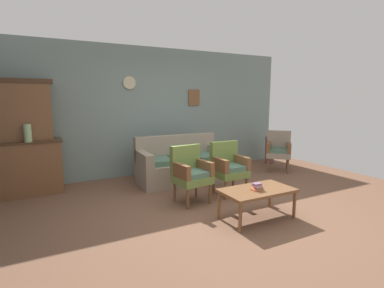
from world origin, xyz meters
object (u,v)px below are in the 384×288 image
armchair_row_middle (228,166)px  coffee_table (257,192)px  vase_on_cabinet (28,133)px  armchair_near_cabinet (190,171)px  book_stack_on_table (257,187)px  wingback_chair_by_fireplace (278,149)px  floral_couch (181,165)px  floor_vase_by_wall (270,150)px  side_cabinet (27,168)px

armchair_row_middle → coffee_table: (-0.26, -1.06, -0.12)m
vase_on_cabinet → armchair_near_cabinet: 2.74m
armchair_row_middle → book_stack_on_table: bearing=-104.9°
wingback_chair_by_fireplace → coffee_table: (-2.21, -1.88, -0.12)m
vase_on_cabinet → armchair_row_middle: 3.37m
floral_couch → floor_vase_by_wall: floral_couch is taller
side_cabinet → book_stack_on_table: 3.86m
armchair_row_middle → wingback_chair_by_fireplace: 2.12m
side_cabinet → book_stack_on_table: (2.77, -2.70, -0.00)m
side_cabinet → coffee_table: 3.86m
vase_on_cabinet → side_cabinet: bearing=109.3°
armchair_row_middle → coffee_table: size_ratio=0.90×
floral_couch → coffee_table: size_ratio=1.75×
book_stack_on_table → floor_vase_by_wall: 3.69m
vase_on_cabinet → armchair_near_cabinet: vase_on_cabinet is taller
floral_couch → armchair_row_middle: same height
floral_couch → coffee_table: bearing=-86.9°
vase_on_cabinet → armchair_row_middle: (2.99, -1.42, -0.58)m
armchair_near_cabinet → floor_vase_by_wall: 3.46m
floor_vase_by_wall → armchair_row_middle: bearing=-147.1°
side_cabinet → floral_couch: bearing=-11.3°
wingback_chair_by_fireplace → floral_couch: bearing=173.9°
coffee_table → armchair_row_middle: bearing=76.0°
armchair_row_middle → floral_couch: bearing=109.5°
side_cabinet → armchair_row_middle: bearing=-27.7°
vase_on_cabinet → coffee_table: vase_on_cabinet is taller
armchair_row_middle → vase_on_cabinet: bearing=154.6°
vase_on_cabinet → coffee_table: 3.76m
armchair_row_middle → coffee_table: bearing=-104.0°
wingback_chair_by_fireplace → floor_vase_by_wall: bearing=61.3°
armchair_row_middle → wingback_chair_by_fireplace: bearing=22.9°
side_cabinet → book_stack_on_table: bearing=-44.2°
coffee_table → floor_vase_by_wall: 3.64m
floral_couch → coffee_table: (0.11, -2.13, 0.05)m
vase_on_cabinet → floral_couch: size_ratio=0.17×
vase_on_cabinet → floor_vase_by_wall: bearing=0.9°
vase_on_cabinet → floral_couch: 2.74m
side_cabinet → book_stack_on_table: side_cabinet is taller
armchair_near_cabinet → armchair_row_middle: same height
armchair_row_middle → side_cabinet: bearing=152.3°
side_cabinet → floor_vase_by_wall: size_ratio=1.69×
wingback_chair_by_fireplace → book_stack_on_table: size_ratio=5.70×
wingback_chair_by_fireplace → book_stack_on_table: (-2.24, -1.91, -0.04)m
wingback_chair_by_fireplace → side_cabinet: bearing=171.1°
armchair_near_cabinet → vase_on_cabinet: bearing=146.6°
vase_on_cabinet → coffee_table: (2.73, -2.48, -0.70)m
armchair_near_cabinet → wingback_chair_by_fireplace: same height
coffee_table → armchair_near_cabinet: bearing=116.2°
wingback_chair_by_fireplace → floor_vase_by_wall: (0.37, 0.68, -0.16)m
side_cabinet → vase_on_cabinet: (0.06, -0.18, 0.61)m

